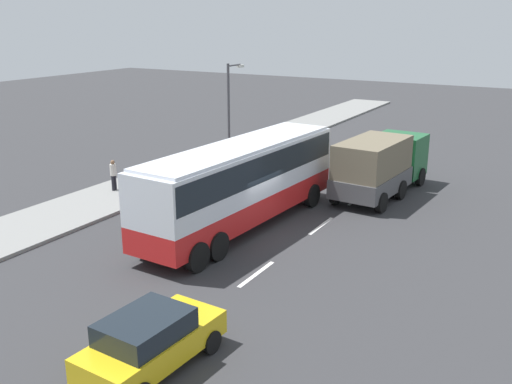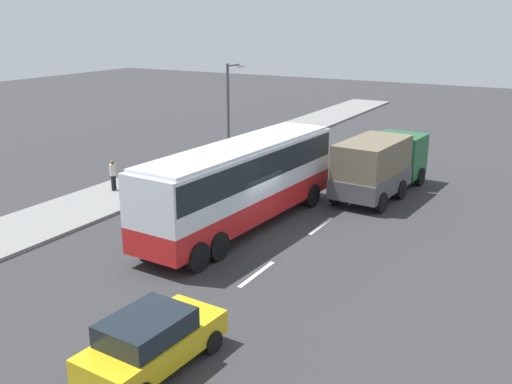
# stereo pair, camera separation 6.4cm
# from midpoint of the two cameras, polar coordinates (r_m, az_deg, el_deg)

# --- Properties ---
(ground_plane) EXTENTS (120.00, 120.00, 0.00)m
(ground_plane) POSITION_cam_midpoint_polar(r_m,az_deg,el_deg) (24.42, -0.57, -3.89)
(ground_plane) COLOR #333335
(sidewalk_curb) EXTENTS (80.00, 4.00, 0.15)m
(sidewalk_curb) POSITION_cam_midpoint_polar(r_m,az_deg,el_deg) (29.30, -14.92, -0.74)
(sidewalk_curb) COLOR gray
(sidewalk_curb) RESTS_ON ground_plane
(lane_centreline) EXTENTS (25.37, 0.16, 0.01)m
(lane_centreline) POSITION_cam_midpoint_polar(r_m,az_deg,el_deg) (19.76, -1.42, -9.11)
(lane_centreline) COLOR white
(lane_centreline) RESTS_ON ground_plane
(coach_bus) EXTENTS (11.66, 3.21, 3.64)m
(coach_bus) POSITION_cam_midpoint_polar(r_m,az_deg,el_deg) (24.18, -1.48, 1.51)
(coach_bus) COLOR red
(coach_bus) RESTS_ON ground_plane
(cargo_truck) EXTENTS (7.34, 3.06, 3.01)m
(cargo_truck) POSITION_cam_midpoint_polar(r_m,az_deg,el_deg) (29.62, 12.13, 2.78)
(cargo_truck) COLOR #19592D
(cargo_truck) RESTS_ON ground_plane
(car_yellow_taxi) EXTENTS (4.11, 2.07, 1.56)m
(car_yellow_taxi) POSITION_cam_midpoint_polar(r_m,az_deg,el_deg) (15.33, -10.38, -14.20)
(car_yellow_taxi) COLOR gold
(car_yellow_taxi) RESTS_ON ground_plane
(pedestrian_near_curb) EXTENTS (0.32, 0.32, 1.58)m
(pedestrian_near_curb) POSITION_cam_midpoint_polar(r_m,az_deg,el_deg) (30.25, -13.99, 1.81)
(pedestrian_near_curb) COLOR black
(pedestrian_near_curb) RESTS_ON sidewalk_curb
(street_lamp) EXTENTS (1.73, 0.24, 5.91)m
(street_lamp) POSITION_cam_midpoint_polar(r_m,az_deg,el_deg) (35.09, -2.66, 8.57)
(street_lamp) COLOR #47474C
(street_lamp) RESTS_ON sidewalk_curb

